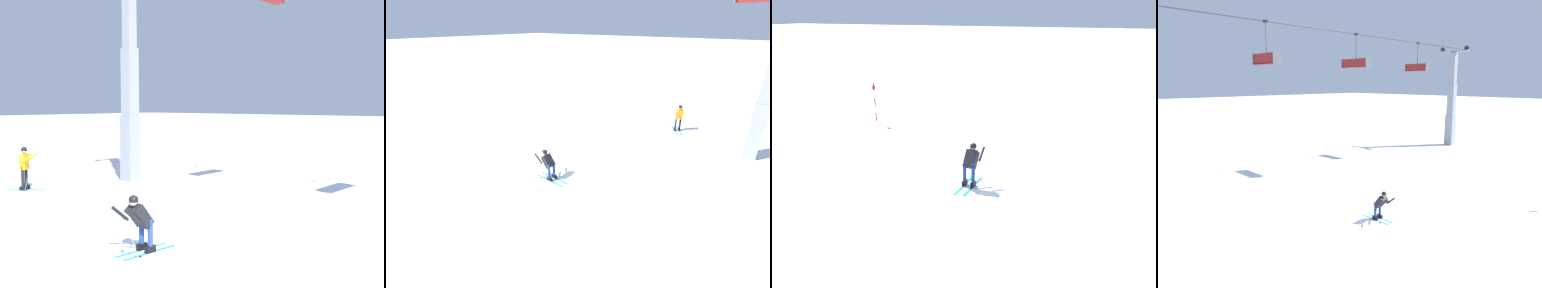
% 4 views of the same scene
% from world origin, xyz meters
% --- Properties ---
extents(ground_plane, '(260.00, 260.00, 0.00)m').
position_xyz_m(ground_plane, '(0.00, 0.00, 0.00)').
color(ground_plane, white).
extents(skier_carving_main, '(0.72, 1.73, 1.59)m').
position_xyz_m(skier_carving_main, '(-0.77, 0.65, 0.83)').
color(skier_carving_main, '#198CCC').
rests_on(skier_carving_main, ground_plane).
extents(lift_tower_near, '(0.69, 2.90, 9.68)m').
position_xyz_m(lift_tower_near, '(-9.08, 7.93, 4.09)').
color(lift_tower_near, gray).
rests_on(lift_tower_near, ground_plane).
extents(skier_distant_uphill, '(1.59, 1.21, 1.83)m').
position_xyz_m(skier_distant_uphill, '(-10.59, 3.44, 1.06)').
color(skier_distant_uphill, '#198CCC').
rests_on(skier_distant_uphill, ground_plane).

